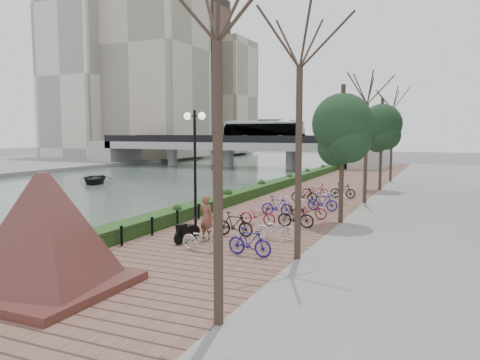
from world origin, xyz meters
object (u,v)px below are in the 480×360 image
Objects in this scene: lamppost at (195,145)px; granite_monument at (45,231)px; pedestrian at (206,217)px; motorcycle at (187,231)px; boat at (94,179)px.

granite_monument is at bearing -89.31° from lamppost.
granite_monument is 3.41× the size of pedestrian.
lamppost is (-0.10, 8.42, 2.11)m from granite_monument.
pedestrian is at bearing -46.46° from lamppost.
motorcycle is (0.61, 6.49, -1.19)m from granite_monument.
boat is (-21.54, 18.05, -0.92)m from pedestrian.
granite_monument is 4.37× the size of motorcycle.
pedestrian is at bearing -74.07° from boat.
granite_monument is 1.41× the size of boat.
pedestrian reaches higher than boat.
pedestrian is at bearing 80.95° from granite_monument.
boat is (-20.40, 25.17, -1.66)m from granite_monument.
pedestrian is 0.41× the size of boat.
lamppost is at bearing 114.99° from motorcycle.
boat is at bearing 143.07° from motorcycle.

